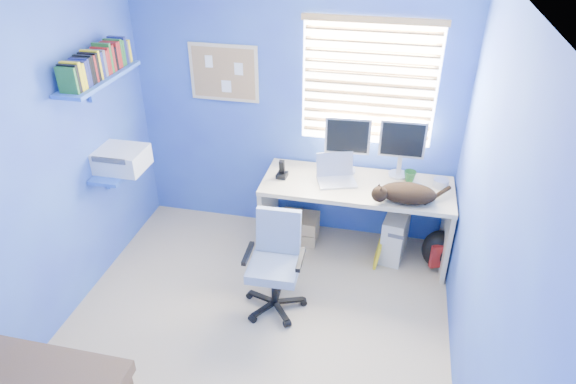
% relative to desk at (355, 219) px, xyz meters
% --- Properties ---
extents(floor, '(3.00, 3.20, 0.00)m').
position_rel_desk_xyz_m(floor, '(-0.64, -1.26, -0.37)').
color(floor, tan).
rests_on(floor, ground).
extents(wall_back, '(3.00, 0.01, 2.50)m').
position_rel_desk_xyz_m(wall_back, '(-0.64, 0.34, 0.88)').
color(wall_back, '#3040B7').
rests_on(wall_back, ground).
extents(wall_left, '(0.01, 3.20, 2.50)m').
position_rel_desk_xyz_m(wall_left, '(-2.14, -1.26, 0.88)').
color(wall_left, '#3040B7').
rests_on(wall_left, ground).
extents(wall_right, '(0.01, 3.20, 2.50)m').
position_rel_desk_xyz_m(wall_right, '(0.86, -1.26, 0.88)').
color(wall_right, '#3040B7').
rests_on(wall_right, ground).
extents(desk, '(1.67, 0.65, 0.74)m').
position_rel_desk_xyz_m(desk, '(0.00, 0.00, 0.00)').
color(desk, tan).
rests_on(desk, floor).
extents(laptop, '(0.40, 0.35, 0.22)m').
position_rel_desk_xyz_m(laptop, '(-0.18, -0.01, 0.48)').
color(laptop, silver).
rests_on(laptop, desk).
extents(monitor_left, '(0.41, 0.15, 0.54)m').
position_rel_desk_xyz_m(monitor_left, '(-0.13, 0.20, 0.64)').
color(monitor_left, silver).
rests_on(monitor_left, desk).
extents(monitor_right, '(0.40, 0.13, 0.54)m').
position_rel_desk_xyz_m(monitor_right, '(0.34, 0.24, 0.64)').
color(monitor_right, silver).
rests_on(monitor_right, desk).
extents(phone, '(0.10, 0.11, 0.17)m').
position_rel_desk_xyz_m(phone, '(-0.68, -0.02, 0.45)').
color(phone, black).
rests_on(phone, desk).
extents(mug, '(0.10, 0.09, 0.10)m').
position_rel_desk_xyz_m(mug, '(0.44, 0.15, 0.42)').
color(mug, '#205F23').
rests_on(mug, desk).
extents(cd_spindle, '(0.13, 0.13, 0.07)m').
position_rel_desk_xyz_m(cd_spindle, '(0.71, 0.12, 0.41)').
color(cd_spindle, silver).
rests_on(cd_spindle, desk).
extents(cat, '(0.52, 0.39, 0.17)m').
position_rel_desk_xyz_m(cat, '(0.43, -0.20, 0.45)').
color(cat, black).
rests_on(cat, desk).
extents(tower_pc, '(0.26, 0.46, 0.45)m').
position_rel_desk_xyz_m(tower_pc, '(0.38, 0.05, -0.14)').
color(tower_pc, beige).
rests_on(tower_pc, floor).
extents(drawer_boxes, '(0.35, 0.28, 0.27)m').
position_rel_desk_xyz_m(drawer_boxes, '(-0.53, 0.09, -0.23)').
color(drawer_boxes, tan).
rests_on(drawer_boxes, floor).
extents(yellow_book, '(0.03, 0.17, 0.24)m').
position_rel_desk_xyz_m(yellow_book, '(0.24, -0.15, -0.25)').
color(yellow_book, yellow).
rests_on(yellow_book, floor).
extents(backpack, '(0.39, 0.35, 0.38)m').
position_rel_desk_xyz_m(backpack, '(0.79, -0.05, -0.18)').
color(backpack, black).
rests_on(backpack, floor).
extents(office_chair, '(0.50, 0.50, 0.83)m').
position_rel_desk_xyz_m(office_chair, '(-0.54, -0.85, -0.06)').
color(office_chair, black).
rests_on(office_chair, floor).
extents(window_blinds, '(1.15, 0.05, 1.10)m').
position_rel_desk_xyz_m(window_blinds, '(0.01, 0.31, 1.18)').
color(window_blinds, white).
rests_on(window_blinds, ground).
extents(corkboard, '(0.64, 0.02, 0.52)m').
position_rel_desk_xyz_m(corkboard, '(-1.29, 0.33, 1.18)').
color(corkboard, tan).
rests_on(corkboard, ground).
extents(wall_shelves, '(0.42, 0.90, 1.05)m').
position_rel_desk_xyz_m(wall_shelves, '(-2.00, -0.51, 1.06)').
color(wall_shelves, blue).
rests_on(wall_shelves, ground).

